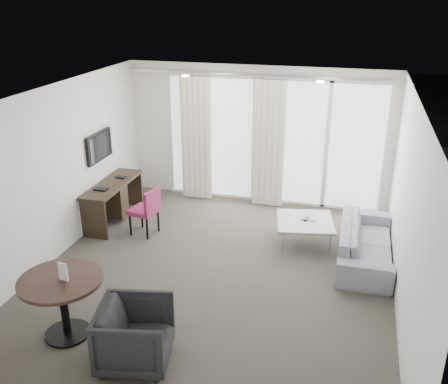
% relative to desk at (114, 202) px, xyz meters
% --- Properties ---
extents(floor, '(5.00, 6.00, 0.00)m').
position_rel_desk_xyz_m(floor, '(2.24, -1.38, -0.36)').
color(floor, '#3F3C33').
rests_on(floor, ground).
extents(ceiling, '(5.00, 6.00, 0.00)m').
position_rel_desk_xyz_m(ceiling, '(2.24, -1.38, 2.24)').
color(ceiling, white).
rests_on(ceiling, ground).
extents(wall_left, '(0.00, 6.00, 2.60)m').
position_rel_desk_xyz_m(wall_left, '(-0.26, -1.38, 0.94)').
color(wall_left, silver).
rests_on(wall_left, ground).
extents(wall_right, '(0.00, 6.00, 2.60)m').
position_rel_desk_xyz_m(wall_right, '(4.74, -1.38, 0.94)').
color(wall_right, silver).
rests_on(wall_right, ground).
extents(wall_front, '(5.00, 0.00, 2.60)m').
position_rel_desk_xyz_m(wall_front, '(2.24, -4.38, 0.94)').
color(wall_front, silver).
rests_on(wall_front, ground).
extents(window_panel, '(4.00, 0.02, 2.38)m').
position_rel_desk_xyz_m(window_panel, '(2.54, 1.60, 0.84)').
color(window_panel, white).
rests_on(window_panel, ground).
extents(window_frame, '(4.10, 0.06, 2.44)m').
position_rel_desk_xyz_m(window_frame, '(2.54, 1.59, 0.84)').
color(window_frame, white).
rests_on(window_frame, ground).
extents(curtain_left, '(0.60, 0.20, 2.38)m').
position_rel_desk_xyz_m(curtain_left, '(1.09, 1.44, 0.84)').
color(curtain_left, silver).
rests_on(curtain_left, ground).
extents(curtain_right, '(0.60, 0.20, 2.38)m').
position_rel_desk_xyz_m(curtain_right, '(2.49, 1.44, 0.84)').
color(curtain_right, silver).
rests_on(curtain_right, ground).
extents(curtain_track, '(4.80, 0.04, 0.04)m').
position_rel_desk_xyz_m(curtain_track, '(2.24, 1.44, 2.09)').
color(curtain_track, '#B2B2B7').
rests_on(curtain_track, ceiling).
extents(downlight_a, '(0.12, 0.12, 0.02)m').
position_rel_desk_xyz_m(downlight_a, '(1.34, 0.22, 2.23)').
color(downlight_a, '#FFE0B2').
rests_on(downlight_a, ceiling).
extents(downlight_b, '(0.12, 0.12, 0.02)m').
position_rel_desk_xyz_m(downlight_b, '(3.44, 0.22, 2.23)').
color(downlight_b, '#FFE0B2').
rests_on(downlight_b, ceiling).
extents(desk, '(0.48, 1.53, 0.72)m').
position_rel_desk_xyz_m(desk, '(0.00, 0.00, 0.00)').
color(desk, black).
rests_on(desk, floor).
extents(tv, '(0.05, 0.80, 0.50)m').
position_rel_desk_xyz_m(tv, '(-0.21, 0.07, 0.99)').
color(tv, black).
rests_on(tv, wall_left).
extents(desk_chair, '(0.52, 0.50, 0.82)m').
position_rel_desk_xyz_m(desk_chair, '(0.72, -0.33, 0.05)').
color(desk_chair, '#85204B').
rests_on(desk_chair, floor).
extents(round_table, '(1.00, 1.00, 0.78)m').
position_rel_desk_xyz_m(round_table, '(0.90, -3.06, 0.03)').
color(round_table, '#351F18').
rests_on(round_table, floor).
extents(menu_card, '(0.12, 0.04, 0.22)m').
position_rel_desk_xyz_m(menu_card, '(0.97, -3.07, 0.36)').
color(menu_card, white).
rests_on(menu_card, round_table).
extents(tub_armchair, '(0.93, 0.91, 0.72)m').
position_rel_desk_xyz_m(tub_armchair, '(1.91, -3.27, 0.00)').
color(tub_armchair, black).
rests_on(tub_armchair, floor).
extents(coffee_table, '(1.04, 1.04, 0.40)m').
position_rel_desk_xyz_m(coffee_table, '(3.38, 0.04, -0.16)').
color(coffee_table, gray).
rests_on(coffee_table, floor).
extents(remote, '(0.08, 0.16, 0.02)m').
position_rel_desk_xyz_m(remote, '(3.39, 0.09, 0.00)').
color(remote, black).
rests_on(remote, coffee_table).
extents(magazine, '(0.22, 0.27, 0.01)m').
position_rel_desk_xyz_m(magazine, '(3.41, 0.18, 0.00)').
color(magazine, gray).
rests_on(magazine, coffee_table).
extents(sofa, '(0.77, 1.97, 0.58)m').
position_rel_desk_xyz_m(sofa, '(4.34, -0.26, -0.07)').
color(sofa, gray).
rests_on(sofa, floor).
extents(terrace_slab, '(5.60, 3.00, 0.12)m').
position_rel_desk_xyz_m(terrace_slab, '(2.54, 3.12, -0.42)').
color(terrace_slab, '#4D4D50').
rests_on(terrace_slab, ground).
extents(rattan_chair_a, '(0.69, 0.69, 0.82)m').
position_rel_desk_xyz_m(rattan_chair_a, '(3.24, 3.42, 0.05)').
color(rattan_chair_a, '#48351E').
rests_on(rattan_chair_a, terrace_slab).
extents(rattan_chair_b, '(0.66, 0.66, 0.91)m').
position_rel_desk_xyz_m(rattan_chair_b, '(4.20, 3.28, 0.10)').
color(rattan_chair_b, '#48351E').
rests_on(rattan_chair_b, terrace_slab).
extents(rattan_table, '(0.60, 0.60, 0.48)m').
position_rel_desk_xyz_m(rattan_table, '(3.26, 3.21, -0.12)').
color(rattan_table, '#48351E').
rests_on(rattan_table, terrace_slab).
extents(balustrade, '(5.50, 0.06, 1.05)m').
position_rel_desk_xyz_m(balustrade, '(2.54, 4.57, 0.14)').
color(balustrade, '#B2B2B7').
rests_on(balustrade, terrace_slab).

